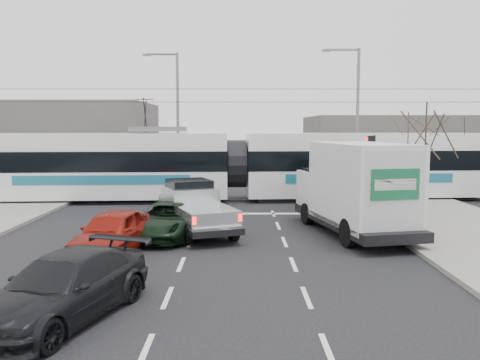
{
  "coord_description": "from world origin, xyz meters",
  "views": [
    {
      "loc": [
        0.04,
        -18.02,
        4.15
      ],
      "look_at": [
        0.1,
        4.36,
        1.8
      ],
      "focal_mm": 38.0,
      "sensor_mm": 36.0,
      "label": 1
    }
  ],
  "objects_px": {
    "silver_pickup": "(194,207)",
    "red_car": "(112,232)",
    "box_truck": "(355,190)",
    "dark_car": "(64,288)",
    "traffic_signal": "(371,156)",
    "bare_tree": "(426,136)",
    "navy_pickup": "(335,191)",
    "street_lamp_near": "(355,111)",
    "street_lamp_far": "(175,112)",
    "tram": "(236,165)",
    "green_car": "(167,220)"
  },
  "relations": [
    {
      "from": "navy_pickup",
      "to": "green_car",
      "type": "xyz_separation_m",
      "value": [
        -7.29,
        -4.97,
        -0.48
      ]
    },
    {
      "from": "street_lamp_far",
      "to": "green_car",
      "type": "height_order",
      "value": "street_lamp_far"
    },
    {
      "from": "tram",
      "to": "red_car",
      "type": "relative_size",
      "value": 6.54
    },
    {
      "from": "street_lamp_near",
      "to": "silver_pickup",
      "type": "relative_size",
      "value": 1.54
    },
    {
      "from": "box_truck",
      "to": "dark_car",
      "type": "relative_size",
      "value": 1.54
    },
    {
      "from": "bare_tree",
      "to": "silver_pickup",
      "type": "xyz_separation_m",
      "value": [
        -9.33,
        -0.63,
        -2.79
      ]
    },
    {
      "from": "street_lamp_far",
      "to": "box_truck",
      "type": "relative_size",
      "value": 1.21
    },
    {
      "from": "tram",
      "to": "navy_pickup",
      "type": "height_order",
      "value": "tram"
    },
    {
      "from": "street_lamp_near",
      "to": "box_truck",
      "type": "height_order",
      "value": "street_lamp_near"
    },
    {
      "from": "street_lamp_far",
      "to": "silver_pickup",
      "type": "xyz_separation_m",
      "value": [
        2.46,
        -14.13,
        -4.11
      ]
    },
    {
      "from": "box_truck",
      "to": "red_car",
      "type": "height_order",
      "value": "box_truck"
    },
    {
      "from": "navy_pickup",
      "to": "dark_car",
      "type": "height_order",
      "value": "navy_pickup"
    },
    {
      "from": "box_truck",
      "to": "red_car",
      "type": "xyz_separation_m",
      "value": [
        -8.6,
        -2.96,
        -1.03
      ]
    },
    {
      "from": "street_lamp_near",
      "to": "green_car",
      "type": "distance_m",
      "value": 17.1
    },
    {
      "from": "box_truck",
      "to": "red_car",
      "type": "bearing_deg",
      "value": -172.62
    },
    {
      "from": "street_lamp_near",
      "to": "street_lamp_far",
      "type": "height_order",
      "value": "same"
    },
    {
      "from": "traffic_signal",
      "to": "dark_car",
      "type": "distance_m",
      "value": 17.35
    },
    {
      "from": "traffic_signal",
      "to": "red_car",
      "type": "bearing_deg",
      "value": -142.16
    },
    {
      "from": "tram",
      "to": "dark_car",
      "type": "height_order",
      "value": "tram"
    },
    {
      "from": "street_lamp_near",
      "to": "street_lamp_far",
      "type": "distance_m",
      "value": 11.67
    },
    {
      "from": "street_lamp_near",
      "to": "tram",
      "type": "distance_m",
      "value": 8.83
    },
    {
      "from": "box_truck",
      "to": "navy_pickup",
      "type": "bearing_deg",
      "value": 76.86
    },
    {
      "from": "bare_tree",
      "to": "navy_pickup",
      "type": "xyz_separation_m",
      "value": [
        -2.97,
        3.32,
        -2.67
      ]
    },
    {
      "from": "traffic_signal",
      "to": "navy_pickup",
      "type": "height_order",
      "value": "traffic_signal"
    },
    {
      "from": "silver_pickup",
      "to": "red_car",
      "type": "relative_size",
      "value": 1.37
    },
    {
      "from": "box_truck",
      "to": "silver_pickup",
      "type": "bearing_deg",
      "value": 162.75
    },
    {
      "from": "traffic_signal",
      "to": "green_car",
      "type": "distance_m",
      "value": 10.94
    },
    {
      "from": "traffic_signal",
      "to": "box_truck",
      "type": "relative_size",
      "value": 0.48
    },
    {
      "from": "street_lamp_far",
      "to": "tram",
      "type": "height_order",
      "value": "street_lamp_far"
    },
    {
      "from": "street_lamp_near",
      "to": "green_car",
      "type": "xyz_separation_m",
      "value": [
        -9.98,
        -13.14,
        -4.47
      ]
    },
    {
      "from": "bare_tree",
      "to": "red_car",
      "type": "distance_m",
      "value": 12.8
    },
    {
      "from": "tram",
      "to": "silver_pickup",
      "type": "bearing_deg",
      "value": -103.94
    },
    {
      "from": "street_lamp_far",
      "to": "traffic_signal",
      "type": "bearing_deg",
      "value": -41.72
    },
    {
      "from": "silver_pickup",
      "to": "red_car",
      "type": "bearing_deg",
      "value": -144.57
    },
    {
      "from": "traffic_signal",
      "to": "street_lamp_far",
      "type": "relative_size",
      "value": 0.4
    },
    {
      "from": "box_truck",
      "to": "dark_car",
      "type": "distance_m",
      "value": 11.98
    },
    {
      "from": "traffic_signal",
      "to": "red_car",
      "type": "distance_m",
      "value": 13.52
    },
    {
      "from": "street_lamp_near",
      "to": "red_car",
      "type": "relative_size",
      "value": 2.12
    },
    {
      "from": "green_car",
      "to": "dark_car",
      "type": "xyz_separation_m",
      "value": [
        -1.06,
        -8.24,
        0.06
      ]
    },
    {
      "from": "navy_pickup",
      "to": "silver_pickup",
      "type": "bearing_deg",
      "value": -149.04
    },
    {
      "from": "red_car",
      "to": "silver_pickup",
      "type": "bearing_deg",
      "value": 64.8
    },
    {
      "from": "green_car",
      "to": "dark_car",
      "type": "distance_m",
      "value": 8.31
    },
    {
      "from": "box_truck",
      "to": "dark_car",
      "type": "height_order",
      "value": "box_truck"
    },
    {
      "from": "bare_tree",
      "to": "box_truck",
      "type": "xyz_separation_m",
      "value": [
        -3.09,
        -1.25,
        -2.04
      ]
    },
    {
      "from": "traffic_signal",
      "to": "street_lamp_far",
      "type": "bearing_deg",
      "value": 138.28
    },
    {
      "from": "green_car",
      "to": "red_car",
      "type": "xyz_separation_m",
      "value": [
        -1.42,
        -2.56,
        0.08
      ]
    },
    {
      "from": "dark_car",
      "to": "tram",
      "type": "bearing_deg",
      "value": 97.23
    },
    {
      "from": "traffic_signal",
      "to": "street_lamp_far",
      "type": "xyz_separation_m",
      "value": [
        -10.66,
        9.5,
        2.37
      ]
    },
    {
      "from": "traffic_signal",
      "to": "green_car",
      "type": "xyz_separation_m",
      "value": [
        -9.14,
        -5.64,
        -2.09
      ]
    },
    {
      "from": "silver_pickup",
      "to": "dark_car",
      "type": "bearing_deg",
      "value": -123.31
    }
  ]
}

